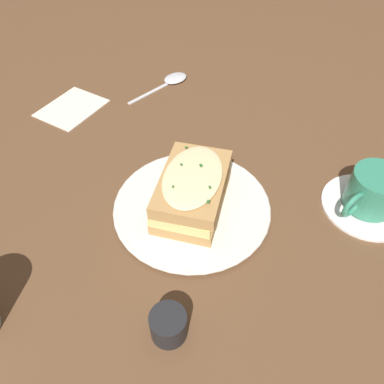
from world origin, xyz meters
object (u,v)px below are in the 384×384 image
dinner_plate (192,207)px  teacup_with_saucer (372,195)px  spoon (172,80)px  condiment_pot (168,325)px  napkin (72,108)px  sandwich (192,190)px

dinner_plate → teacup_with_saucer: bearing=128.0°
dinner_plate → spoon: 0.39m
dinner_plate → condiment_pot: (0.18, 0.10, 0.01)m
teacup_with_saucer → napkin: bearing=-63.2°
dinner_plate → spoon: bearing=-136.5°
napkin → sandwich: bearing=79.0°
dinner_plate → teacup_with_saucer: (-0.17, 0.22, 0.02)m
teacup_with_saucer → condiment_pot: size_ratio=3.14×
sandwich → condiment_pot: sandwich is taller
sandwich → teacup_with_saucer: 0.28m
teacup_with_saucer → napkin: size_ratio=1.13×
sandwich → dinner_plate: bearing=-103.4°
teacup_with_saucer → condiment_pot: bearing=-2.5°
spoon → condiment_pot: size_ratio=3.71×
sandwich → spoon: size_ratio=1.02×
teacup_with_saucer → spoon: (-0.11, -0.49, -0.03)m
spoon → dinner_plate: bearing=-38.4°
napkin → condiment_pot: (0.25, 0.47, 0.02)m
condiment_pot → teacup_with_saucer: bearing=160.3°
sandwich → napkin: sandwich is taller
napkin → condiment_pot: condiment_pot is taller
sandwich → teacup_with_saucer: size_ratio=1.20×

